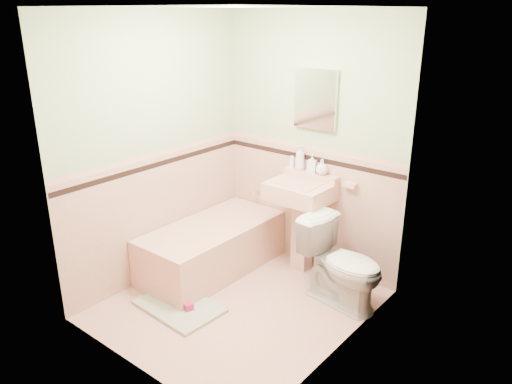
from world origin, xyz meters
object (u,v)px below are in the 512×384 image
Objects in this scene: bucket at (325,272)px; soap_bottle_right at (322,167)px; medicine_cabinet at (316,99)px; shoe at (186,304)px; soap_bottle_left at (300,158)px; soap_bottle_mid at (312,163)px; sink at (299,228)px; bathtub at (212,249)px; toilet at (343,264)px.

soap_bottle_right is at bearing 134.93° from bucket.
medicine_cabinet is 3.75× the size of shoe.
soap_bottle_mid is (0.14, 0.00, -0.03)m from soap_bottle_left.
soap_bottle_mid is at bearing 87.57° from sink.
medicine_cabinet is 3.08× the size of soap_bottle_mid.
bathtub is 0.79m from shoe.
sink is 1.25m from medicine_cabinet.
sink is at bearing 171.87° from bucket.
soap_bottle_left is 1.77m from shoe.
soap_bottle_mid is (0.69, 0.71, 0.86)m from bathtub.
soap_bottle_left is (-0.13, 0.18, 0.65)m from sink.
sink is at bearing -53.49° from soap_bottle_left.
bathtub is at bearing -134.08° from soap_bottle_mid.
medicine_cabinet is 1.53m from toilet.
toilet is at bearing 59.84° from shoe.
sink reaches higher than toilet.
medicine_cabinet is 0.62m from soap_bottle_mid.
sink is at bearing -90.00° from medicine_cabinet.
shoe is at bearing -63.79° from bathtub.
bucket is (0.35, -0.05, -0.35)m from sink.
sink is 4.10× the size of bucket.
toilet is at bearing -34.52° from soap_bottle_mid.
bathtub is 10.11× the size of shoe.
soap_bottle_right is (0.80, 0.71, 0.84)m from bathtub.
soap_bottle_left is at bearing 67.93° from toilet.
soap_bottle_left is at bearing 180.00° from soap_bottle_right.
medicine_cabinet is at bearing 104.26° from soap_bottle_mid.
bucket is 1.53× the size of shoe.
medicine_cabinet is at bearing 12.69° from soap_bottle_left.
soap_bottle_left is 1.65× the size of shoe.
soap_bottle_right is at bearing -13.97° from medicine_cabinet.
soap_bottle_left is at bearing 180.00° from soap_bottle_mid.
medicine_cabinet is 0.60m from soap_bottle_left.
soap_bottle_left reaches higher than toilet.
soap_bottle_left is 1.36× the size of soap_bottle_mid.
bathtub is at bearing -132.58° from medicine_cabinet.
toilet is (0.64, -0.47, -1.31)m from medicine_cabinet.
soap_bottle_right is at bearing 41.57° from bathtub.
soap_bottle_right is 0.96m from toilet.
medicine_cabinet reaches higher than soap_bottle_mid.
bucket is at bearing 74.81° from shoe.
shoe is (-0.98, -0.96, -0.33)m from toilet.
soap_bottle_mid reaches higher than bucket.
soap_bottle_left reaches higher than sink.
medicine_cabinet reaches higher than toilet.
toilet is 5.23× the size of shoe.
soap_bottle_mid is at bearing 45.92° from bathtub.
bucket is at bearing -45.07° from soap_bottle_right.
toilet is at bearing -39.93° from soap_bottle_right.
medicine_cabinet is (0.00, 0.21, 1.23)m from sink.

